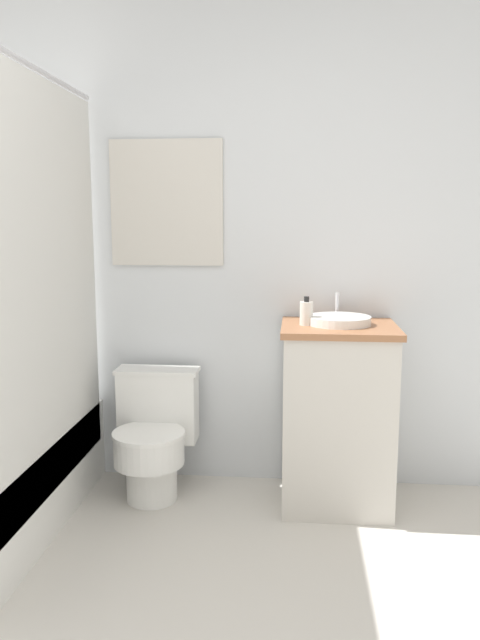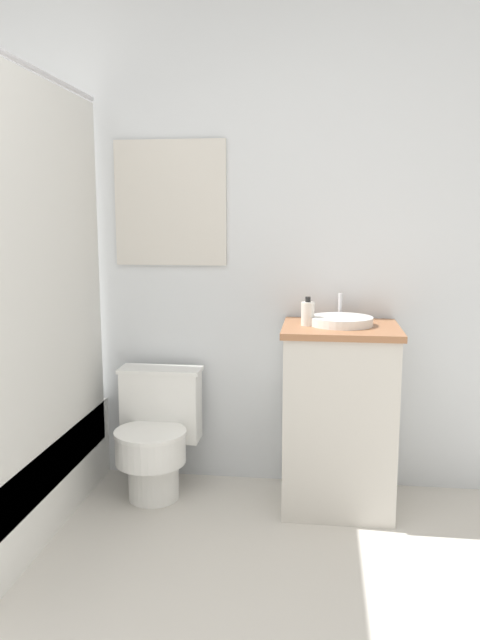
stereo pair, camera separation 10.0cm
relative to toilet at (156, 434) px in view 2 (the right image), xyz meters
name	(u,v)px [view 2 (the right image)]	position (x,y,z in m)	size (l,w,h in m)	color
wall_back	(183,243)	(0.09, 0.27, 0.94)	(3.18, 0.07, 2.50)	silver
toilet	(156,434)	(0.00, 0.00, 0.00)	(0.42, 0.48, 0.63)	white
vanity	(339,416)	(0.91, -0.01, 0.13)	(0.54, 0.49, 0.89)	beige
sink	(341,321)	(0.91, 0.01, 0.60)	(0.30, 0.33, 0.13)	white
soap_bottle	(308,313)	(0.75, -0.02, 0.63)	(0.06, 0.06, 0.14)	silver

